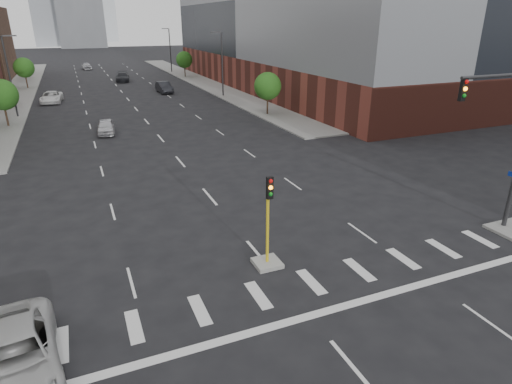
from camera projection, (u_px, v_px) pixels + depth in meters
sidewalk_left_far at (21, 89)px, 69.94m from camera, size 5.00×92.00×0.15m
sidewalk_right_far at (198, 80)px, 80.77m from camera, size 5.00×92.00×0.15m
building_right_main at (304, 18)px, 69.96m from camera, size 24.00×70.00×22.00m
median_traffic_signal at (268, 247)px, 19.41m from camera, size 1.20×1.20×4.40m
streetlight_right_a at (222, 62)px, 62.11m from camera, size 1.60×0.22×9.07m
streetlight_right_b at (170, 48)px, 92.04m from camera, size 1.60×0.22×9.07m
streetlight_left at (10, 73)px, 48.16m from camera, size 1.60×0.22×9.07m
tree_left_near at (2, 95)px, 44.27m from camera, size 3.20×3.20×4.85m
tree_left_far at (24, 68)px, 69.92m from camera, size 3.20×3.20×4.85m
tree_right_near at (268, 86)px, 50.09m from camera, size 3.20×3.20×4.85m
tree_right_far at (184, 60)px, 84.30m from camera, size 3.20×3.20×4.85m
car_near_left at (106, 127)px, 42.59m from camera, size 2.12×4.32×1.42m
car_mid_right at (164, 87)px, 66.91m from camera, size 2.00×5.19×1.69m
car_far_left at (51, 97)px, 58.73m from camera, size 3.10×5.74×1.53m
car_deep_right at (122, 77)px, 79.29m from camera, size 3.03×5.88×1.63m
car_distant at (86, 66)px, 99.00m from camera, size 2.27×4.83×1.60m
parked_minivan at (15, 357)px, 13.34m from camera, size 3.10×5.76×1.54m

